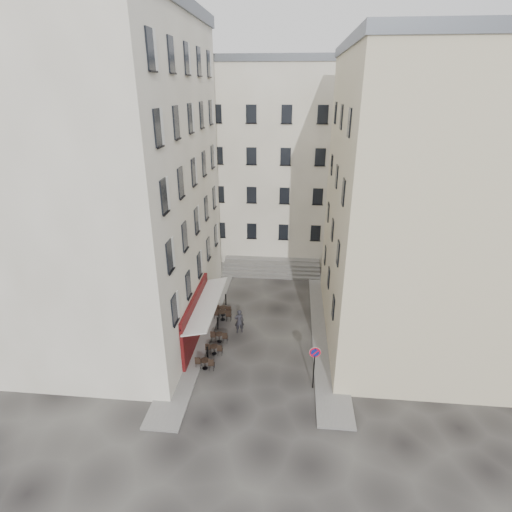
# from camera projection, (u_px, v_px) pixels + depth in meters

# --- Properties ---
(ground) EXTENTS (90.00, 90.00, 0.00)m
(ground) POSITION_uv_depth(u_px,v_px,m) (260.00, 353.00, 26.24)
(ground) COLOR black
(ground) RESTS_ON ground
(sidewalk_left) EXTENTS (2.00, 22.00, 0.12)m
(sidewalk_left) POSITION_uv_depth(u_px,v_px,m) (205.00, 316.00, 30.28)
(sidewalk_left) COLOR slate
(sidewalk_left) RESTS_ON ground
(sidewalk_right) EXTENTS (2.00, 18.00, 0.12)m
(sidewalk_right) POSITION_uv_depth(u_px,v_px,m) (326.00, 330.00, 28.56)
(sidewalk_right) COLOR slate
(sidewalk_right) RESTS_ON ground
(building_left) EXTENTS (12.20, 16.20, 20.60)m
(building_left) POSITION_uv_depth(u_px,v_px,m) (103.00, 184.00, 25.89)
(building_left) COLOR beige
(building_left) RESTS_ON ground
(building_right) EXTENTS (12.20, 14.20, 18.60)m
(building_right) POSITION_uv_depth(u_px,v_px,m) (433.00, 206.00, 24.85)
(building_right) COLOR beige
(building_right) RESTS_ON ground
(building_back) EXTENTS (18.20, 10.20, 18.60)m
(building_back) POSITION_uv_depth(u_px,v_px,m) (267.00, 160.00, 40.07)
(building_back) COLOR beige
(building_back) RESTS_ON ground
(cafe_storefront) EXTENTS (1.74, 7.30, 3.50)m
(cafe_storefront) POSITION_uv_depth(u_px,v_px,m) (197.00, 317.00, 26.81)
(cafe_storefront) COLOR #410E09
(cafe_storefront) RESTS_ON ground
(stone_steps) EXTENTS (9.00, 3.15, 0.80)m
(stone_steps) POSITION_uv_depth(u_px,v_px,m) (271.00, 268.00, 37.60)
(stone_steps) COLOR #575552
(stone_steps) RESTS_ON ground
(bollard_near) EXTENTS (0.12, 0.12, 0.98)m
(bollard_near) POSITION_uv_depth(u_px,v_px,m) (207.00, 353.00, 25.41)
(bollard_near) COLOR black
(bollard_near) RESTS_ON ground
(bollard_mid) EXTENTS (0.12, 0.12, 0.98)m
(bollard_mid) POSITION_uv_depth(u_px,v_px,m) (218.00, 323.00, 28.61)
(bollard_mid) COLOR black
(bollard_mid) RESTS_ON ground
(bollard_far) EXTENTS (0.12, 0.12, 0.98)m
(bollard_far) POSITION_uv_depth(u_px,v_px,m) (226.00, 299.00, 31.82)
(bollard_far) COLOR black
(bollard_far) RESTS_ON ground
(no_parking_sign) EXTENTS (0.64, 0.12, 2.81)m
(no_parking_sign) POSITION_uv_depth(u_px,v_px,m) (315.00, 360.00, 22.42)
(no_parking_sign) COLOR black
(no_parking_sign) RESTS_ON ground
(bistro_table_a) EXTENTS (1.20, 0.56, 0.84)m
(bistro_table_a) POSITION_uv_depth(u_px,v_px,m) (205.00, 363.00, 24.60)
(bistro_table_a) COLOR black
(bistro_table_a) RESTS_ON ground
(bistro_table_b) EXTENTS (1.13, 0.53, 0.79)m
(bistro_table_b) POSITION_uv_depth(u_px,v_px,m) (214.00, 349.00, 25.97)
(bistro_table_b) COLOR black
(bistro_table_b) RESTS_ON ground
(bistro_table_c) EXTENTS (1.18, 0.55, 0.83)m
(bistro_table_c) POSITION_uv_depth(u_px,v_px,m) (219.00, 337.00, 27.21)
(bistro_table_c) COLOR black
(bistro_table_c) RESTS_ON ground
(bistro_table_d) EXTENTS (1.32, 0.62, 0.93)m
(bistro_table_d) POSITION_uv_depth(u_px,v_px,m) (223.00, 315.00, 29.74)
(bistro_table_d) COLOR black
(bistro_table_d) RESTS_ON ground
(bistro_table_e) EXTENTS (1.29, 0.61, 0.91)m
(bistro_table_e) POSITION_uv_depth(u_px,v_px,m) (223.00, 310.00, 30.34)
(bistro_table_e) COLOR black
(bistro_table_e) RESTS_ON ground
(pedestrian) EXTENTS (0.77, 0.62, 1.82)m
(pedestrian) POSITION_uv_depth(u_px,v_px,m) (239.00, 321.00, 28.10)
(pedestrian) COLOR #222227
(pedestrian) RESTS_ON ground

